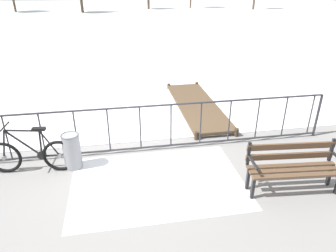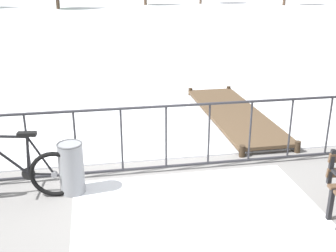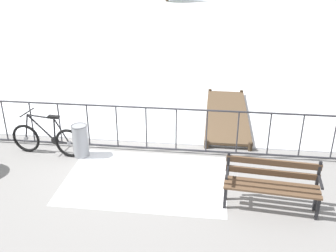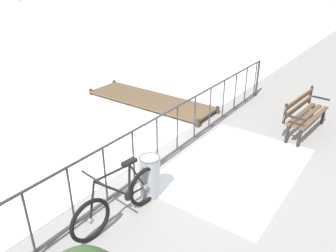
% 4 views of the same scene
% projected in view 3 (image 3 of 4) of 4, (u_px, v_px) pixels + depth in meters
% --- Properties ---
extents(ground_plane, '(160.00, 160.00, 0.00)m').
position_uv_depth(ground_plane, '(132.00, 150.00, 8.58)').
color(ground_plane, gray).
extents(frozen_pond, '(80.00, 56.00, 0.03)m').
position_uv_depth(frozen_pond, '(197.00, 7.00, 34.33)').
color(frozen_pond, white).
rests_on(frozen_pond, ground).
extents(snow_patch, '(3.16, 2.16, 0.01)m').
position_uv_depth(snow_patch, '(146.00, 179.00, 7.44)').
color(snow_patch, white).
rests_on(snow_patch, ground).
extents(railing_fence, '(9.06, 0.06, 1.07)m').
position_uv_depth(railing_fence, '(132.00, 128.00, 8.36)').
color(railing_fence, '#2D2D33').
rests_on(railing_fence, ground).
extents(bicycle_near_railing, '(1.71, 0.52, 0.97)m').
position_uv_depth(bicycle_near_railing, '(47.00, 139.00, 8.26)').
color(bicycle_near_railing, black).
rests_on(bicycle_near_railing, ground).
extents(park_bench, '(1.64, 0.62, 0.89)m').
position_uv_depth(park_bench, '(272.00, 181.00, 6.44)').
color(park_bench, brown).
rests_on(park_bench, ground).
extents(trash_bin, '(0.35, 0.35, 0.73)m').
position_uv_depth(trash_bin, '(80.00, 140.00, 8.19)').
color(trash_bin, gray).
rests_on(trash_bin, ground).
extents(wooden_dock, '(1.10, 3.81, 0.20)m').
position_uv_depth(wooden_dock, '(227.00, 114.00, 10.25)').
color(wooden_dock, brown).
rests_on(wooden_dock, ground).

